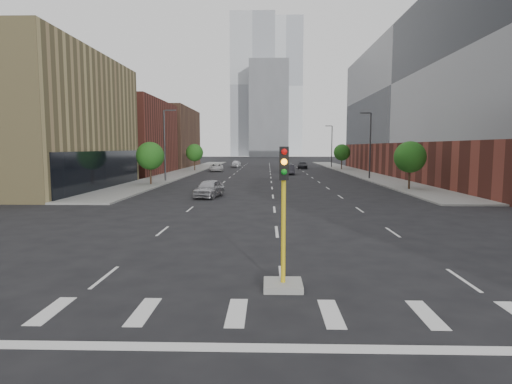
{
  "coord_description": "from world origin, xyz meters",
  "views": [
    {
      "loc": [
        -0.49,
        -3.95,
        4.38
      ],
      "look_at": [
        -0.97,
        13.97,
        2.5
      ],
      "focal_mm": 30.0,
      "sensor_mm": 36.0,
      "label": 1
    }
  ],
  "objects_px": {
    "car_far_left": "(216,167)",
    "car_distant": "(236,164)",
    "car_deep_right": "(303,165)",
    "median_traffic_signal": "(283,258)",
    "car_near_left": "(209,188)",
    "car_mid_right": "(289,170)"
  },
  "relations": [
    {
      "from": "car_far_left",
      "to": "car_distant",
      "type": "xyz_separation_m",
      "value": [
        2.47,
        15.41,
        0.06
      ]
    },
    {
      "from": "car_deep_right",
      "to": "car_distant",
      "type": "distance_m",
      "value": 15.25
    },
    {
      "from": "median_traffic_signal",
      "to": "car_deep_right",
      "type": "bearing_deg",
      "value": 84.88
    },
    {
      "from": "car_near_left",
      "to": "car_far_left",
      "type": "xyz_separation_m",
      "value": [
        -4.24,
        41.06,
        -0.06
      ]
    },
    {
      "from": "median_traffic_signal",
      "to": "car_near_left",
      "type": "height_order",
      "value": "median_traffic_signal"
    },
    {
      "from": "car_near_left",
      "to": "car_far_left",
      "type": "distance_m",
      "value": 41.28
    },
    {
      "from": "car_far_left",
      "to": "car_mid_right",
      "type": "bearing_deg",
      "value": -40.76
    },
    {
      "from": "car_deep_right",
      "to": "median_traffic_signal",
      "type": "bearing_deg",
      "value": -89.37
    },
    {
      "from": "car_near_left",
      "to": "car_deep_right",
      "type": "bearing_deg",
      "value": 86.11
    },
    {
      "from": "car_mid_right",
      "to": "car_distant",
      "type": "xyz_separation_m",
      "value": [
        -10.43,
        24.52,
        0.02
      ]
    },
    {
      "from": "median_traffic_signal",
      "to": "car_distant",
      "type": "distance_m",
      "value": 81.09
    },
    {
      "from": "car_deep_right",
      "to": "car_distant",
      "type": "height_order",
      "value": "car_distant"
    },
    {
      "from": "car_mid_right",
      "to": "car_deep_right",
      "type": "height_order",
      "value": "car_mid_right"
    },
    {
      "from": "car_far_left",
      "to": "car_distant",
      "type": "height_order",
      "value": "car_distant"
    },
    {
      "from": "car_near_left",
      "to": "car_mid_right",
      "type": "distance_m",
      "value": 33.11
    },
    {
      "from": "car_mid_right",
      "to": "car_distant",
      "type": "distance_m",
      "value": 26.64
    },
    {
      "from": "car_deep_right",
      "to": "car_distant",
      "type": "relative_size",
      "value": 1.06
    },
    {
      "from": "car_near_left",
      "to": "car_far_left",
      "type": "height_order",
      "value": "car_near_left"
    },
    {
      "from": "car_far_left",
      "to": "car_distant",
      "type": "relative_size",
      "value": 1.13
    },
    {
      "from": "car_mid_right",
      "to": "median_traffic_signal",
      "type": "bearing_deg",
      "value": -91.83
    },
    {
      "from": "car_near_left",
      "to": "car_distant",
      "type": "bearing_deg",
      "value": 101.59
    },
    {
      "from": "car_far_left",
      "to": "median_traffic_signal",
      "type": "bearing_deg",
      "value": -86.95
    }
  ]
}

